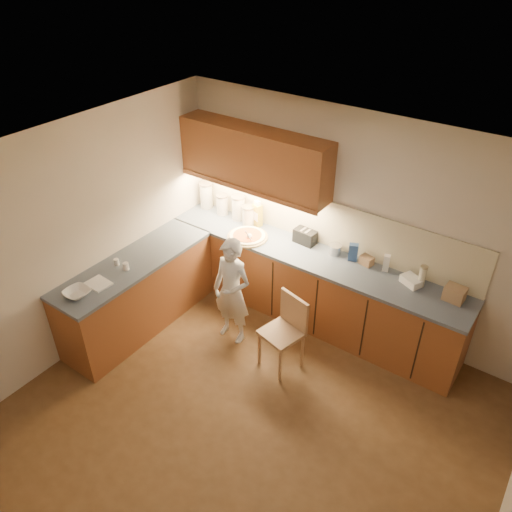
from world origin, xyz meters
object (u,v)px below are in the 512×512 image
pizza_on_board (248,236)px  oil_jug (257,214)px  child (232,292)px  toaster (305,237)px  wooden_chair (286,327)px

pizza_on_board → oil_jug: 0.36m
child → toaster: size_ratio=4.77×
oil_jug → wooden_chair: bearing=-42.8°
pizza_on_board → toaster: bearing=26.4°
wooden_chair → pizza_on_board: bearing=159.5°
oil_jug → child: bearing=-70.0°
pizza_on_board → child: (0.29, -0.70, -0.28)m
wooden_chair → oil_jug: (-1.10, 1.02, 0.57)m
child → oil_jug: 1.16m
pizza_on_board → oil_jug: bearing=104.1°
child → oil_jug: size_ratio=3.85×
child → oil_jug: bearing=109.6°
child → wooden_chair: (0.73, 0.00, -0.16)m
oil_jug → toaster: (0.71, -0.01, -0.07)m
pizza_on_board → child: child is taller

